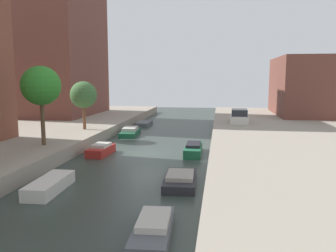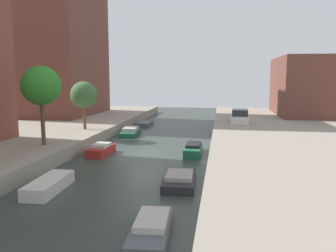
{
  "view_description": "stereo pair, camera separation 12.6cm",
  "coord_description": "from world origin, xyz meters",
  "px_view_note": "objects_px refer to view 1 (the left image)",
  "views": [
    {
      "loc": [
        5.61,
        -25.74,
        5.9
      ],
      "look_at": [
        1.43,
        2.03,
        1.94
      ],
      "focal_mm": 36.87,
      "sensor_mm": 36.0,
      "label": 1
    },
    {
      "loc": [
        5.73,
        -25.72,
        5.9
      ],
      "look_at": [
        1.43,
        2.03,
        1.94
      ],
      "focal_mm": 36.87,
      "sensor_mm": 36.0,
      "label": 2
    }
  ],
  "objects_px": {
    "low_block_right": "(315,86)",
    "moored_boat_right_1": "(153,229)",
    "street_tree_2": "(41,86)",
    "moored_boat_left_4": "(144,124)",
    "moored_boat_left_2": "(101,150)",
    "parked_car": "(239,117)",
    "moored_boat_left_3": "(130,132)",
    "apartment_tower_far": "(54,26)",
    "moored_boat_right_3": "(193,149)",
    "moored_boat_right_2": "(180,180)",
    "street_tree_3": "(84,95)",
    "moored_boat_left_1": "(50,185)"
  },
  "relations": [
    {
      "from": "low_block_right",
      "to": "street_tree_3",
      "type": "bearing_deg",
      "value": -145.74
    },
    {
      "from": "low_block_right",
      "to": "parked_car",
      "type": "distance_m",
      "value": 14.67
    },
    {
      "from": "low_block_right",
      "to": "moored_boat_right_3",
      "type": "bearing_deg",
      "value": -123.2
    },
    {
      "from": "moored_boat_right_3",
      "to": "parked_car",
      "type": "bearing_deg",
      "value": 71.11
    },
    {
      "from": "moored_boat_left_1",
      "to": "moored_boat_right_2",
      "type": "height_order",
      "value": "moored_boat_right_2"
    },
    {
      "from": "low_block_right",
      "to": "moored_boat_right_1",
      "type": "bearing_deg",
      "value": -112.16
    },
    {
      "from": "moored_boat_left_1",
      "to": "moored_boat_left_4",
      "type": "height_order",
      "value": "moored_boat_left_1"
    },
    {
      "from": "low_block_right",
      "to": "moored_boat_left_3",
      "type": "distance_m",
      "value": 25.99
    },
    {
      "from": "parked_car",
      "to": "low_block_right",
      "type": "bearing_deg",
      "value": 44.26
    },
    {
      "from": "parked_car",
      "to": "moored_boat_left_2",
      "type": "xyz_separation_m",
      "value": [
        -11.11,
        -13.15,
        -1.25
      ]
    },
    {
      "from": "moored_boat_left_2",
      "to": "moored_boat_right_3",
      "type": "xyz_separation_m",
      "value": [
        7.03,
        1.24,
        0.02
      ]
    },
    {
      "from": "parked_car",
      "to": "moored_boat_right_1",
      "type": "bearing_deg",
      "value": -99.69
    },
    {
      "from": "parked_car",
      "to": "moored_boat_left_3",
      "type": "distance_m",
      "value": 11.96
    },
    {
      "from": "moored_boat_right_1",
      "to": "moored_boat_right_2",
      "type": "bearing_deg",
      "value": 87.62
    },
    {
      "from": "street_tree_2",
      "to": "moored_boat_left_3",
      "type": "distance_m",
      "value": 12.51
    },
    {
      "from": "street_tree_3",
      "to": "moored_boat_left_4",
      "type": "xyz_separation_m",
      "value": [
        3.51,
        10.38,
        -4.03
      ]
    },
    {
      "from": "low_block_right",
      "to": "moored_boat_left_4",
      "type": "distance_m",
      "value": 23.07
    },
    {
      "from": "parked_car",
      "to": "moored_boat_right_2",
      "type": "bearing_deg",
      "value": -102.05
    },
    {
      "from": "parked_car",
      "to": "moored_boat_left_3",
      "type": "bearing_deg",
      "value": -160.54
    },
    {
      "from": "moored_boat_left_4",
      "to": "moored_boat_left_2",
      "type": "bearing_deg",
      "value": -89.22
    },
    {
      "from": "moored_boat_left_2",
      "to": "street_tree_2",
      "type": "bearing_deg",
      "value": -155.35
    },
    {
      "from": "moored_boat_left_4",
      "to": "moored_boat_right_2",
      "type": "xyz_separation_m",
      "value": [
        7.13,
        -22.98,
        0.06
      ]
    },
    {
      "from": "moored_boat_left_1",
      "to": "moored_boat_right_3",
      "type": "bearing_deg",
      "value": 55.76
    },
    {
      "from": "apartment_tower_far",
      "to": "moored_boat_left_2",
      "type": "distance_m",
      "value": 25.66
    },
    {
      "from": "street_tree_2",
      "to": "street_tree_3",
      "type": "relative_size",
      "value": 1.26
    },
    {
      "from": "moored_boat_right_3",
      "to": "apartment_tower_far",
      "type": "bearing_deg",
      "value": 138.43
    },
    {
      "from": "moored_boat_right_1",
      "to": "moored_boat_right_2",
      "type": "xyz_separation_m",
      "value": [
        0.27,
        6.48,
        -0.03
      ]
    },
    {
      "from": "parked_car",
      "to": "moored_boat_right_3",
      "type": "distance_m",
      "value": 12.65
    },
    {
      "from": "moored_boat_left_2",
      "to": "moored_boat_left_3",
      "type": "bearing_deg",
      "value": 90.63
    },
    {
      "from": "low_block_right",
      "to": "moored_boat_left_2",
      "type": "height_order",
      "value": "low_block_right"
    },
    {
      "from": "moored_boat_left_2",
      "to": "moored_boat_right_3",
      "type": "bearing_deg",
      "value": 9.98
    },
    {
      "from": "moored_boat_left_1",
      "to": "moored_boat_left_3",
      "type": "distance_m",
      "value": 17.87
    },
    {
      "from": "moored_boat_left_1",
      "to": "moored_boat_left_4",
      "type": "xyz_separation_m",
      "value": [
        -0.51,
        25.11,
        -0.1
      ]
    },
    {
      "from": "apartment_tower_far",
      "to": "street_tree_2",
      "type": "xyz_separation_m",
      "value": [
        8.89,
        -20.39,
        -7.32
      ]
    },
    {
      "from": "low_block_right",
      "to": "apartment_tower_far",
      "type": "bearing_deg",
      "value": -172.51
    },
    {
      "from": "low_block_right",
      "to": "moored_boat_left_1",
      "type": "distance_m",
      "value": 38.44
    },
    {
      "from": "moored_boat_right_1",
      "to": "moored_boat_right_3",
      "type": "relative_size",
      "value": 0.97
    },
    {
      "from": "street_tree_2",
      "to": "moored_boat_right_2",
      "type": "relative_size",
      "value": 1.49
    },
    {
      "from": "apartment_tower_far",
      "to": "moored_boat_right_2",
      "type": "xyz_separation_m",
      "value": [
        19.53,
        -25.24,
        -12.32
      ]
    },
    {
      "from": "apartment_tower_far",
      "to": "moored_boat_right_1",
      "type": "distance_m",
      "value": 39.09
    },
    {
      "from": "apartment_tower_far",
      "to": "moored_boat_right_1",
      "type": "bearing_deg",
      "value": -58.73
    },
    {
      "from": "street_tree_3",
      "to": "moored_boat_left_1",
      "type": "xyz_separation_m",
      "value": [
        4.02,
        -14.73,
        -3.93
      ]
    },
    {
      "from": "moored_boat_right_2",
      "to": "moored_boat_right_3",
      "type": "xyz_separation_m",
      "value": [
        0.13,
        7.8,
        0.09
      ]
    },
    {
      "from": "moored_boat_left_4",
      "to": "moored_boat_right_1",
      "type": "relative_size",
      "value": 0.88
    },
    {
      "from": "moored_boat_right_2",
      "to": "apartment_tower_far",
      "type": "bearing_deg",
      "value": 127.74
    },
    {
      "from": "parked_car",
      "to": "moored_boat_left_3",
      "type": "height_order",
      "value": "parked_car"
    },
    {
      "from": "moored_boat_left_1",
      "to": "moored_boat_left_2",
      "type": "xyz_separation_m",
      "value": [
        -0.28,
        8.68,
        0.04
      ]
    },
    {
      "from": "moored_boat_left_3",
      "to": "moored_boat_right_2",
      "type": "bearing_deg",
      "value": -66.02
    },
    {
      "from": "street_tree_2",
      "to": "moored_boat_left_4",
      "type": "relative_size",
      "value": 1.7
    },
    {
      "from": "apartment_tower_far",
      "to": "moored_boat_right_3",
      "type": "distance_m",
      "value": 28.99
    }
  ]
}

